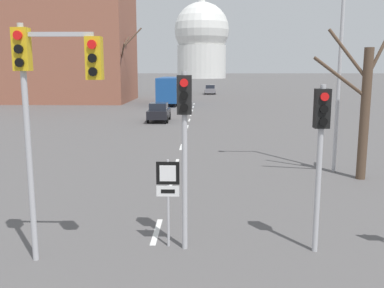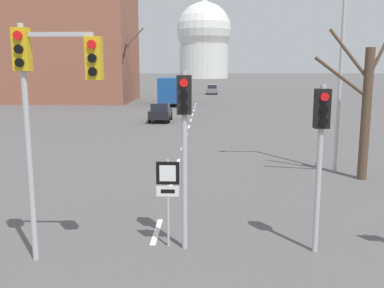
{
  "view_description": "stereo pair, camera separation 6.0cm",
  "coord_description": "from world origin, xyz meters",
  "px_view_note": "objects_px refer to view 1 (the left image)",
  "views": [
    {
      "loc": [
        1.36,
        -3.67,
        4.66
      ],
      "look_at": [
        1.04,
        7.6,
        2.66
      ],
      "focal_mm": 40.0,
      "sensor_mm": 36.0,
      "label": 1
    },
    {
      "loc": [
        1.42,
        -3.67,
        4.66
      ],
      "look_at": [
        1.04,
        7.6,
        2.66
      ],
      "focal_mm": 40.0,
      "sensor_mm": 36.0,
      "label": 2
    }
  ],
  "objects_px": {
    "traffic_signal_near_left": "(48,85)",
    "city_bus": "(170,88)",
    "route_sign_post": "(168,188)",
    "traffic_signal_centre_tall": "(184,127)",
    "sedan_mid_centre": "(183,88)",
    "sedan_near_right": "(159,112)",
    "sedan_near_left": "(210,89)",
    "traffic_signal_near_right": "(321,137)",
    "street_lamp_right": "(333,41)"
  },
  "relations": [
    {
      "from": "traffic_signal_near_left",
      "to": "city_bus",
      "type": "bearing_deg",
      "value": 91.2
    },
    {
      "from": "route_sign_post",
      "to": "traffic_signal_centre_tall",
      "type": "bearing_deg",
      "value": -15.45
    },
    {
      "from": "traffic_signal_near_left",
      "to": "sedan_mid_centre",
      "type": "height_order",
      "value": "traffic_signal_near_left"
    },
    {
      "from": "traffic_signal_near_left",
      "to": "sedan_near_right",
      "type": "height_order",
      "value": "traffic_signal_near_left"
    },
    {
      "from": "sedan_near_left",
      "to": "sedan_near_right",
      "type": "height_order",
      "value": "sedan_near_left"
    },
    {
      "from": "traffic_signal_near_right",
      "to": "street_lamp_right",
      "type": "bearing_deg",
      "value": 72.74
    },
    {
      "from": "traffic_signal_centre_tall",
      "to": "city_bus",
      "type": "bearing_deg",
      "value": 95.09
    },
    {
      "from": "route_sign_post",
      "to": "city_bus",
      "type": "distance_m",
      "value": 45.7
    },
    {
      "from": "city_bus",
      "to": "street_lamp_right",
      "type": "bearing_deg",
      "value": -74.61
    },
    {
      "from": "sedan_near_right",
      "to": "street_lamp_right",
      "type": "bearing_deg",
      "value": -62.34
    },
    {
      "from": "traffic_signal_near_right",
      "to": "route_sign_post",
      "type": "relative_size",
      "value": 1.82
    },
    {
      "from": "traffic_signal_near_right",
      "to": "sedan_mid_centre",
      "type": "height_order",
      "value": "traffic_signal_near_right"
    },
    {
      "from": "city_bus",
      "to": "route_sign_post",
      "type": "bearing_deg",
      "value": -85.44
    },
    {
      "from": "traffic_signal_near_left",
      "to": "route_sign_post",
      "type": "height_order",
      "value": "traffic_signal_near_left"
    },
    {
      "from": "sedan_near_left",
      "to": "sedan_mid_centre",
      "type": "relative_size",
      "value": 0.93
    },
    {
      "from": "street_lamp_right",
      "to": "sedan_mid_centre",
      "type": "distance_m",
      "value": 64.14
    },
    {
      "from": "traffic_signal_centre_tall",
      "to": "sedan_near_left",
      "type": "xyz_separation_m",
      "value": [
        1.53,
        67.94,
        -2.37
      ]
    },
    {
      "from": "traffic_signal_near_right",
      "to": "street_lamp_right",
      "type": "height_order",
      "value": "street_lamp_right"
    },
    {
      "from": "traffic_signal_near_right",
      "to": "sedan_mid_centre",
      "type": "bearing_deg",
      "value": 95.5
    },
    {
      "from": "traffic_signal_near_right",
      "to": "street_lamp_right",
      "type": "relative_size",
      "value": 0.44
    },
    {
      "from": "traffic_signal_centre_tall",
      "to": "route_sign_post",
      "type": "xyz_separation_m",
      "value": [
        -0.44,
        0.12,
        -1.62
      ]
    },
    {
      "from": "traffic_signal_near_left",
      "to": "sedan_near_left",
      "type": "relative_size",
      "value": 1.32
    },
    {
      "from": "sedan_mid_centre",
      "to": "city_bus",
      "type": "bearing_deg",
      "value": -91.1
    },
    {
      "from": "traffic_signal_centre_tall",
      "to": "sedan_mid_centre",
      "type": "xyz_separation_m",
      "value": [
        -3.57,
        71.93,
        -2.38
      ]
    },
    {
      "from": "traffic_signal_centre_tall",
      "to": "traffic_signal_near_left",
      "type": "height_order",
      "value": "traffic_signal_near_left"
    },
    {
      "from": "sedan_mid_centre",
      "to": "sedan_near_left",
      "type": "bearing_deg",
      "value": -38.11
    },
    {
      "from": "street_lamp_right",
      "to": "city_bus",
      "type": "height_order",
      "value": "street_lamp_right"
    },
    {
      "from": "traffic_signal_near_left",
      "to": "traffic_signal_centre_tall",
      "type": "bearing_deg",
      "value": 14.22
    },
    {
      "from": "traffic_signal_centre_tall",
      "to": "sedan_near_left",
      "type": "height_order",
      "value": "traffic_signal_centre_tall"
    },
    {
      "from": "city_bus",
      "to": "traffic_signal_near_right",
      "type": "bearing_deg",
      "value": -80.77
    },
    {
      "from": "traffic_signal_centre_tall",
      "to": "sedan_mid_centre",
      "type": "bearing_deg",
      "value": 92.84
    },
    {
      "from": "traffic_signal_near_left",
      "to": "sedan_near_right",
      "type": "distance_m",
      "value": 28.06
    },
    {
      "from": "traffic_signal_near_right",
      "to": "street_lamp_right",
      "type": "distance_m",
      "value": 9.64
    },
    {
      "from": "traffic_signal_near_left",
      "to": "sedan_mid_centre",
      "type": "xyz_separation_m",
      "value": [
        -0.47,
        72.72,
        -3.45
      ]
    },
    {
      "from": "traffic_signal_near_left",
      "to": "city_bus",
      "type": "height_order",
      "value": "traffic_signal_near_left"
    },
    {
      "from": "traffic_signal_near_left",
      "to": "street_lamp_right",
      "type": "relative_size",
      "value": 0.58
    },
    {
      "from": "sedan_near_right",
      "to": "sedan_mid_centre",
      "type": "relative_size",
      "value": 0.9
    },
    {
      "from": "traffic_signal_near_left",
      "to": "traffic_signal_near_right",
      "type": "bearing_deg",
      "value": 6.25
    },
    {
      "from": "street_lamp_right",
      "to": "sedan_near_right",
      "type": "bearing_deg",
      "value": 117.66
    },
    {
      "from": "traffic_signal_centre_tall",
      "to": "traffic_signal_near_left",
      "type": "xyz_separation_m",
      "value": [
        -3.1,
        -0.78,
        1.07
      ]
    },
    {
      "from": "route_sign_post",
      "to": "sedan_near_left",
      "type": "relative_size",
      "value": 0.55
    },
    {
      "from": "traffic_signal_near_right",
      "to": "traffic_signal_centre_tall",
      "type": "bearing_deg",
      "value": 178.67
    },
    {
      "from": "sedan_near_right",
      "to": "sedan_mid_centre",
      "type": "xyz_separation_m",
      "value": [
        -0.05,
        44.87,
        -0.02
      ]
    },
    {
      "from": "route_sign_post",
      "to": "city_bus",
      "type": "bearing_deg",
      "value": 94.56
    },
    {
      "from": "sedan_near_left",
      "to": "sedan_near_right",
      "type": "distance_m",
      "value": 41.19
    },
    {
      "from": "route_sign_post",
      "to": "sedan_near_left",
      "type": "bearing_deg",
      "value": 88.34
    },
    {
      "from": "route_sign_post",
      "to": "sedan_mid_centre",
      "type": "xyz_separation_m",
      "value": [
        -3.13,
        71.81,
        -0.76
      ]
    },
    {
      "from": "traffic_signal_centre_tall",
      "to": "street_lamp_right",
      "type": "relative_size",
      "value": 0.47
    },
    {
      "from": "traffic_signal_centre_tall",
      "to": "traffic_signal_near_left",
      "type": "bearing_deg",
      "value": -165.78
    },
    {
      "from": "route_sign_post",
      "to": "traffic_signal_near_left",
      "type": "bearing_deg",
      "value": -161.17
    }
  ]
}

